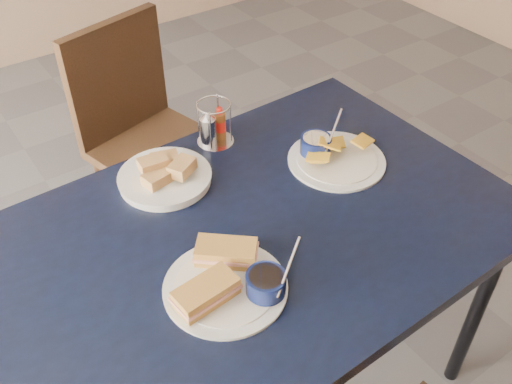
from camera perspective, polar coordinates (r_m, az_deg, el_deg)
ground at (r=2.08m, az=-8.66°, el=-17.28°), size 6.00×6.00×0.00m
dining_table at (r=1.48m, az=-0.07°, el=-5.08°), size 1.34×0.91×0.75m
chair_far at (r=2.26m, az=-11.08°, el=6.92°), size 0.51×0.50×0.90m
sandwich_plate at (r=1.29m, az=-2.72°, el=-8.69°), size 0.31×0.28×0.12m
plantain_plate at (r=1.65m, az=7.30°, el=3.83°), size 0.28×0.28×0.12m
bread_basket at (r=1.57m, az=-9.10°, el=1.65°), size 0.25×0.25×0.07m
condiment_caddy at (r=1.68m, az=-4.31°, el=6.51°), size 0.11×0.11×0.14m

